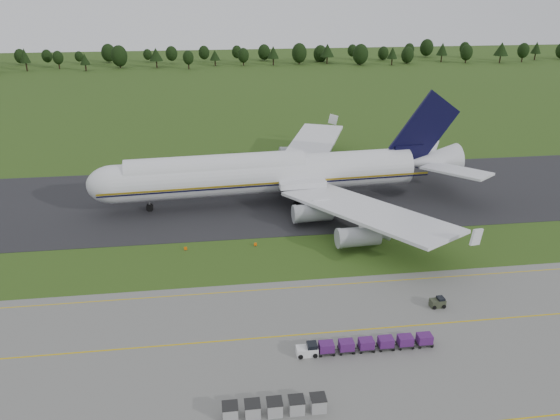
{
  "coord_description": "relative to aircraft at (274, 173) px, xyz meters",
  "views": [
    {
      "loc": [
        -12.43,
        -81.41,
        43.67
      ],
      "look_at": [
        -1.26,
        2.0,
        7.98
      ],
      "focal_mm": 35.0,
      "sensor_mm": 36.0,
      "label": 1
    }
  ],
  "objects": [
    {
      "name": "utility_cart",
      "position": [
        18.26,
        -43.51,
        -5.78
      ],
      "size": [
        2.19,
        1.48,
        1.16
      ],
      "color": "#313726",
      "rests_on": "apron"
    },
    {
      "name": "tree_line",
      "position": [
        6.77,
        195.57,
        -0.36
      ],
      "size": [
        526.89,
        21.37,
        11.48
      ],
      "color": "black",
      "rests_on": "ground"
    },
    {
      "name": "uld_row",
      "position": [
        -7.64,
        -61.32,
        -5.49
      ],
      "size": [
        11.34,
        1.74,
        1.72
      ],
      "color": "#9C9C9C",
      "rests_on": "apron"
    },
    {
      "name": "apron_markings",
      "position": [
        -0.73,
        -52.57,
        -6.35
      ],
      "size": [
        300.0,
        30.2,
        0.01
      ],
      "color": "gold",
      "rests_on": "apron"
    },
    {
      "name": "ground",
      "position": [
        -0.73,
        -25.59,
        -6.41
      ],
      "size": [
        600.0,
        600.0,
        0.0
      ],
      "primitive_type": "plane",
      "color": "#2B4715",
      "rests_on": "ground"
    },
    {
      "name": "apron",
      "position": [
        -0.73,
        -59.59,
        -6.38
      ],
      "size": [
        300.0,
        52.0,
        0.06
      ],
      "primitive_type": "cube",
      "color": "slate",
      "rests_on": "ground"
    },
    {
      "name": "edge_markers",
      "position": [
        -12.11,
        -20.53,
        -6.14
      ],
      "size": [
        12.76,
        0.3,
        0.6
      ],
      "color": "#F55F07",
      "rests_on": "ground"
    },
    {
      "name": "aircraft",
      "position": [
        0.0,
        0.0,
        0.0
      ],
      "size": [
        79.91,
        77.81,
        22.45
      ],
      "color": "silver",
      "rests_on": "ground"
    },
    {
      "name": "baggage_train",
      "position": [
        4.95,
        -51.85,
        -5.51
      ],
      "size": [
        17.75,
        1.61,
        1.55
      ],
      "color": "white",
      "rests_on": "apron"
    },
    {
      "name": "taxiway",
      "position": [
        -0.73,
        2.41,
        -6.37
      ],
      "size": [
        300.0,
        40.0,
        0.08
      ],
      "primitive_type": "cube",
      "color": "black",
      "rests_on": "ground"
    }
  ]
}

